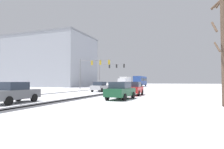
# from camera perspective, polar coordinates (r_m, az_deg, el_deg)

# --- Properties ---
(wheel_track_left_lane) EXTENTS (1.18, 38.68, 0.01)m
(wheel_track_left_lane) POSITION_cam_1_polar(r_m,az_deg,el_deg) (24.02, -2.67, -6.05)
(wheel_track_left_lane) COLOR #424247
(wheel_track_left_lane) RESTS_ON ground
(wheel_track_right_lane) EXTENTS (1.00, 38.68, 0.01)m
(wheel_track_right_lane) POSITION_cam_1_polar(r_m,az_deg,el_deg) (24.28, -4.08, -6.01)
(wheel_track_right_lane) COLOR #424247
(wheel_track_right_lane) RESTS_ON ground
(wheel_track_center) EXTENTS (1.18, 38.68, 0.01)m
(wheel_track_center) POSITION_cam_1_polar(r_m,az_deg,el_deg) (27.96, -17.43, -5.40)
(wheel_track_center) COLOR #424247
(wheel_track_center) RESTS_ON ground
(sidewalk_kerb_right) EXTENTS (4.00, 38.68, 0.12)m
(sidewalk_kerb_right) POSITION_cam_1_polar(r_m,az_deg,el_deg) (20.33, 21.29, -6.46)
(sidewalk_kerb_right) COLOR white
(sidewalk_kerb_right) RESTS_ON ground
(traffic_signal_far_left) EXTENTS (7.33, 0.63, 6.50)m
(traffic_signal_far_left) POSITION_cam_1_polar(r_m,az_deg,el_deg) (48.86, -0.72, 1.61)
(traffic_signal_far_left) COLOR slate
(traffic_signal_far_left) RESTS_ON ground
(traffic_signal_near_left) EXTENTS (7.05, 0.43, 6.50)m
(traffic_signal_near_left) POSITION_cam_1_polar(r_m,az_deg,el_deg) (39.97, -5.98, 2.44)
(traffic_signal_near_left) COLOR slate
(traffic_signal_near_left) RESTS_ON ground
(car_white_lead) EXTENTS (1.86, 4.11, 1.62)m
(car_white_lead) POSITION_cam_1_polar(r_m,az_deg,el_deg) (34.26, 4.25, -3.51)
(car_white_lead) COLOR silver
(car_white_lead) RESTS_ON ground
(car_silver_second) EXTENTS (1.85, 4.11, 1.62)m
(car_silver_second) POSITION_cam_1_polar(r_m,az_deg,el_deg) (31.21, -3.60, -3.65)
(car_silver_second) COLOR #B7BABF
(car_silver_second) RESTS_ON ground
(car_red_third) EXTENTS (1.97, 4.17, 1.62)m
(car_red_third) POSITION_cam_1_polar(r_m,az_deg,el_deg) (23.17, 6.52, -4.17)
(car_red_third) COLOR red
(car_red_third) RESTS_ON ground
(car_dark_green_fourth) EXTENTS (1.97, 4.17, 1.62)m
(car_dark_green_fourth) POSITION_cam_1_polar(r_m,az_deg,el_deg) (17.77, 2.58, -4.81)
(car_dark_green_fourth) COLOR #194C2D
(car_dark_green_fourth) RESTS_ON ground
(car_grey_fifth) EXTENTS (1.99, 4.18, 1.62)m
(car_grey_fifth) POSITION_cam_1_polar(r_m,az_deg,el_deg) (16.47, -27.35, -4.79)
(car_grey_fifth) COLOR slate
(car_grey_fifth) RESTS_ON ground
(bus_oncoming) EXTENTS (2.76, 11.03, 3.38)m
(bus_oncoming) POSITION_cam_1_polar(r_m,az_deg,el_deg) (64.89, 8.46, -1.80)
(bus_oncoming) COLOR #284793
(bus_oncoming) RESTS_ON ground
(box_truck_delivery) EXTENTS (2.49, 7.47, 3.02)m
(box_truck_delivery) POSITION_cam_1_polar(r_m,az_deg,el_deg) (55.84, 3.87, -2.13)
(box_truck_delivery) COLOR silver
(box_truck_delivery) RESTS_ON ground
(bare_tree_sidewalk_near) EXTENTS (1.46, 1.46, 7.90)m
(bare_tree_sidewalk_near) POSITION_cam_1_polar(r_m,az_deg,el_deg) (14.35, 30.47, 7.72)
(bare_tree_sidewalk_near) COLOR brown
(bare_tree_sidewalk_near) RESTS_ON ground
(office_building_far_left_block) EXTENTS (26.92, 17.84, 16.77)m
(office_building_far_left_block) POSITION_cam_1_polar(r_m,az_deg,el_deg) (68.31, -17.72, 3.64)
(office_building_far_left_block) COLOR #9399A3
(office_building_far_left_block) RESTS_ON ground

